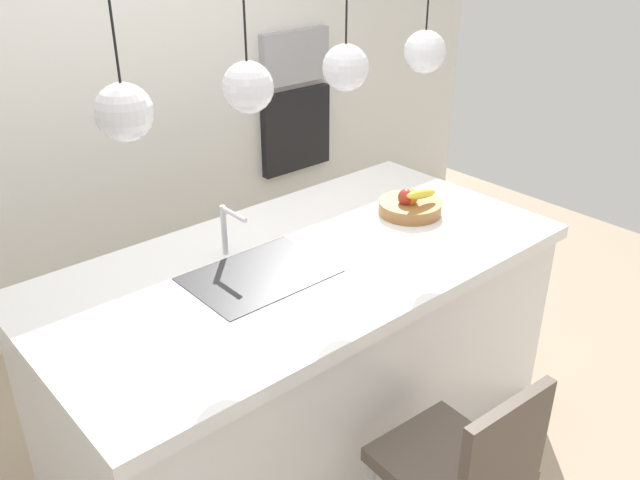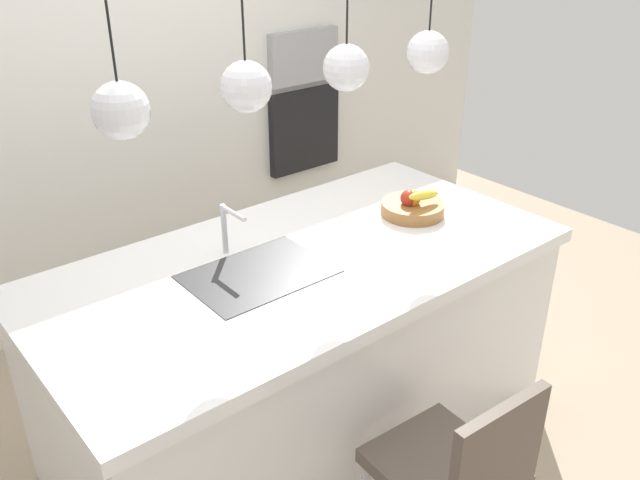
{
  "view_description": "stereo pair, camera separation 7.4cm",
  "coord_description": "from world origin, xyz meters",
  "px_view_note": "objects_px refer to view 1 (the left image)",
  "views": [
    {
      "loc": [
        -1.56,
        -1.9,
        2.28
      ],
      "look_at": [
        0.1,
        0.0,
        1.0
      ],
      "focal_mm": 37.73,
      "sensor_mm": 36.0,
      "label": 1
    },
    {
      "loc": [
        -1.5,
        -1.95,
        2.28
      ],
      "look_at": [
        0.1,
        0.0,
        1.0
      ],
      "focal_mm": 37.73,
      "sensor_mm": 36.0,
      "label": 2
    }
  ],
  "objects_px": {
    "fruit_bowl": "(410,205)",
    "microwave": "(294,57)",
    "oven": "(295,130)",
    "chair_near": "(464,467)"
  },
  "relations": [
    {
      "from": "microwave",
      "to": "oven",
      "type": "height_order",
      "value": "microwave"
    },
    {
      "from": "oven",
      "to": "fruit_bowl",
      "type": "bearing_deg",
      "value": -110.41
    },
    {
      "from": "fruit_bowl",
      "to": "oven",
      "type": "distance_m",
      "value": 1.69
    },
    {
      "from": "microwave",
      "to": "oven",
      "type": "relative_size",
      "value": 0.96
    },
    {
      "from": "fruit_bowl",
      "to": "chair_near",
      "type": "relative_size",
      "value": 0.33
    },
    {
      "from": "microwave",
      "to": "chair_near",
      "type": "xyz_separation_m",
      "value": [
        -1.3,
        -2.51,
        -0.85
      ]
    },
    {
      "from": "fruit_bowl",
      "to": "microwave",
      "type": "bearing_deg",
      "value": 69.59
    },
    {
      "from": "microwave",
      "to": "chair_near",
      "type": "height_order",
      "value": "microwave"
    },
    {
      "from": "fruit_bowl",
      "to": "microwave",
      "type": "distance_m",
      "value": 1.72
    },
    {
      "from": "fruit_bowl",
      "to": "microwave",
      "type": "xyz_separation_m",
      "value": [
        0.59,
        1.58,
        0.37
      ]
    }
  ]
}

